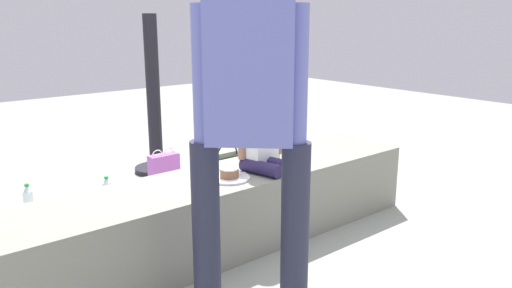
# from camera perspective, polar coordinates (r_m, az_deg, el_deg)

# --- Properties ---
(ground_plane) EXTENTS (12.00, 12.00, 0.00)m
(ground_plane) POSITION_cam_1_polar(r_m,az_deg,el_deg) (2.90, -3.98, -11.37)
(ground_plane) COLOR gray
(concrete_ledge) EXTENTS (2.56, 0.51, 0.41)m
(concrete_ledge) POSITION_cam_1_polar(r_m,az_deg,el_deg) (2.82, -4.05, -7.62)
(concrete_ledge) COLOR gray
(concrete_ledge) RESTS_ON ground_plane
(child_seated) EXTENTS (0.28, 0.34, 0.48)m
(child_seated) POSITION_cam_1_polar(r_m,az_deg,el_deg) (2.82, 0.66, 1.34)
(child_seated) COLOR #251E46
(child_seated) RESTS_ON concrete_ledge
(adult_standing) EXTENTS (0.38, 0.37, 1.62)m
(adult_standing) POSITION_cam_1_polar(r_m,az_deg,el_deg) (1.94, -0.69, 5.97)
(adult_standing) COLOR #26283D
(adult_standing) RESTS_ON ground_plane
(cake_plate) EXTENTS (0.22, 0.22, 0.07)m
(cake_plate) POSITION_cam_1_polar(r_m,az_deg,el_deg) (2.70, -3.01, -3.55)
(cake_plate) COLOR white
(cake_plate) RESTS_ON concrete_ledge
(gift_bag) EXTENTS (0.21, 0.09, 0.37)m
(gift_bag) POSITION_cam_1_polar(r_m,az_deg,el_deg) (3.57, -10.28, -3.68)
(gift_bag) COLOR #B259BF
(gift_bag) RESTS_ON ground_plane
(railing_post) EXTENTS (0.36, 0.36, 1.27)m
(railing_post) POSITION_cam_1_polar(r_m,az_deg,el_deg) (4.17, -11.40, 3.45)
(railing_post) COLOR black
(railing_post) RESTS_ON ground_plane
(water_bottle_near_gift) EXTENTS (0.06, 0.06, 0.20)m
(water_bottle_near_gift) POSITION_cam_1_polar(r_m,az_deg,el_deg) (3.61, -16.43, -5.15)
(water_bottle_near_gift) COLOR silver
(water_bottle_near_gift) RESTS_ON ground_plane
(water_bottle_far_side) EXTENTS (0.06, 0.06, 0.23)m
(water_bottle_far_side) POSITION_cam_1_polar(r_m,az_deg,el_deg) (3.55, -24.26, -5.98)
(water_bottle_far_side) COLOR silver
(water_bottle_far_side) RESTS_ON ground_plane
(party_cup_red) EXTENTS (0.08, 0.08, 0.12)m
(party_cup_red) POSITION_cam_1_polar(r_m,az_deg,el_deg) (3.89, 3.56, -3.67)
(party_cup_red) COLOR red
(party_cup_red) RESTS_ON ground_plane
(cake_box_white) EXTENTS (0.36, 0.33, 0.12)m
(cake_box_white) POSITION_cam_1_polar(r_m,az_deg,el_deg) (2.95, -25.16, -11.11)
(cake_box_white) COLOR white
(cake_box_white) RESTS_ON ground_plane
(handbag_black_leather) EXTENTS (0.26, 0.11, 0.31)m
(handbag_black_leather) POSITION_cam_1_polar(r_m,az_deg,el_deg) (3.92, -3.24, -2.67)
(handbag_black_leather) COLOR black
(handbag_black_leather) RESTS_ON ground_plane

